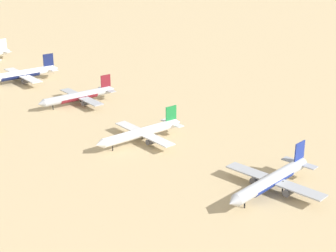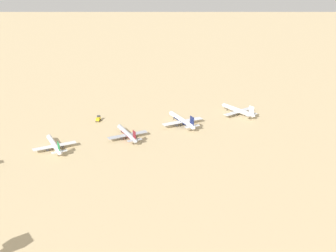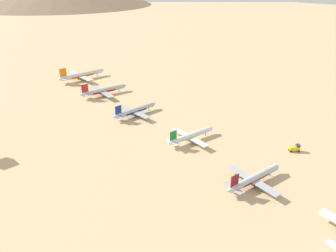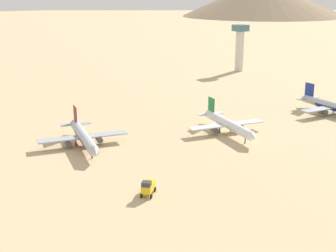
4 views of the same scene
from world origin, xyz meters
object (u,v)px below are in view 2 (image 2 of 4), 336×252
object	(u,v)px
parked_jet_1	(182,120)
parked_jet_3	(54,145)
parked_jet_0	(238,110)
service_truck	(98,118)
parked_jet_2	(127,134)

from	to	relation	value
parked_jet_1	parked_jet_3	world-z (taller)	parked_jet_1
parked_jet_0	parked_jet_3	distance (m)	140.50
parked_jet_0	parked_jet_1	world-z (taller)	parked_jet_1
parked_jet_1	service_truck	size ratio (longest dim) A/B	6.90
parked_jet_0	parked_jet_3	xyz separation A→B (m)	(20.72, 138.96, -0.21)
parked_jet_0	service_truck	distance (m)	106.28
parked_jet_1	parked_jet_2	bearing A→B (deg)	87.42
service_truck	parked_jet_2	bearing A→B (deg)	-178.82
parked_jet_2	parked_jet_3	world-z (taller)	parked_jet_2
parked_jet_2	parked_jet_3	size ratio (longest dim) A/B	1.02
parked_jet_3	parked_jet_1	bearing A→B (deg)	-98.24
parked_jet_0	parked_jet_1	size ratio (longest dim) A/B	0.93
parked_jet_1	parked_jet_2	size ratio (longest dim) A/B	1.14
parked_jet_1	service_truck	distance (m)	61.99
parked_jet_3	service_truck	size ratio (longest dim) A/B	5.98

